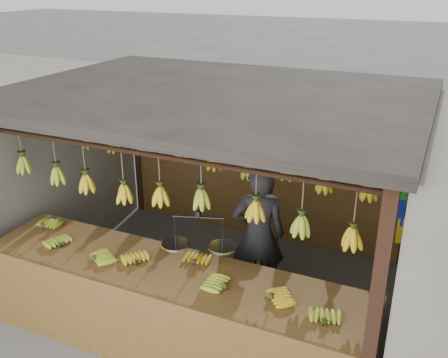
% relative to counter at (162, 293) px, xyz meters
% --- Properties ---
extents(ground, '(80.00, 80.00, 0.00)m').
position_rel_counter_xyz_m(ground, '(-0.06, 1.24, -0.72)').
color(ground, '#5B5B57').
extents(stall, '(4.30, 3.30, 2.40)m').
position_rel_counter_xyz_m(stall, '(-0.06, 1.57, 1.25)').
color(stall, black).
rests_on(stall, ground).
extents(counter, '(3.91, 0.89, 0.96)m').
position_rel_counter_xyz_m(counter, '(0.00, 0.00, 0.00)').
color(counter, brown).
rests_on(counter, ground).
extents(hanging_bananas, '(3.62, 2.25, 0.39)m').
position_rel_counter_xyz_m(hanging_bananas, '(-0.06, 1.23, 0.91)').
color(hanging_bananas, '#92A523').
rests_on(hanging_bananas, ground).
extents(balance_scale, '(0.68, 0.40, 0.84)m').
position_rel_counter_xyz_m(balance_scale, '(0.28, 0.24, 0.50)').
color(balance_scale, black).
rests_on(balance_scale, ground).
extents(vendor, '(0.70, 0.58, 1.63)m').
position_rel_counter_xyz_m(vendor, '(0.49, 1.27, 0.10)').
color(vendor, '#262628').
rests_on(vendor, ground).
extents(bag_bundles, '(0.08, 0.26, 1.23)m').
position_rel_counter_xyz_m(bag_bundles, '(1.88, 2.59, 0.31)').
color(bag_bundles, red).
rests_on(bag_bundles, ground).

